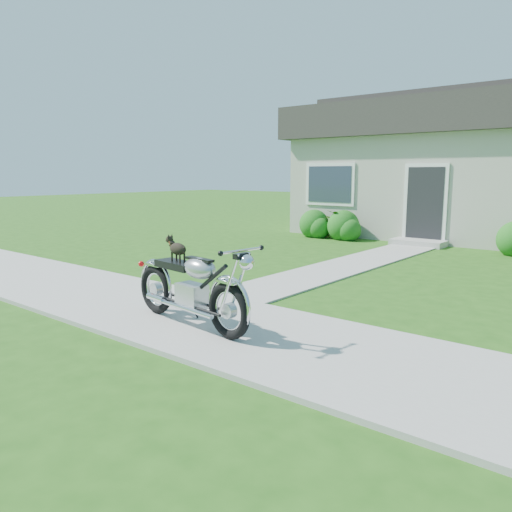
% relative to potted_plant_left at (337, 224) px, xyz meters
% --- Properties ---
extents(ground, '(80.00, 80.00, 0.00)m').
position_rel_potted_plant_left_xyz_m(ground, '(3.96, -8.55, -0.43)').
color(ground, '#235114').
rests_on(ground, ground).
extents(sidewalk, '(24.00, 2.20, 0.04)m').
position_rel_potted_plant_left_xyz_m(sidewalk, '(3.96, -8.55, -0.41)').
color(sidewalk, '#9E9B93').
rests_on(sidewalk, ground).
extents(walkway, '(1.20, 8.00, 0.03)m').
position_rel_potted_plant_left_xyz_m(walkway, '(2.46, -3.55, -0.41)').
color(walkway, '#9E9B93').
rests_on(walkway, ground).
extents(potted_plant_left, '(0.97, 0.92, 0.85)m').
position_rel_potted_plant_left_xyz_m(potted_plant_left, '(0.00, 0.00, 0.00)').
color(potted_plant_left, '#305C18').
rests_on(potted_plant_left, ground).
extents(motorcycle_with_dog, '(2.22, 0.61, 1.09)m').
position_rel_potted_plant_left_xyz_m(motorcycle_with_dog, '(3.06, -8.88, 0.11)').
color(motorcycle_with_dog, black).
rests_on(motorcycle_with_dog, sidewalk).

